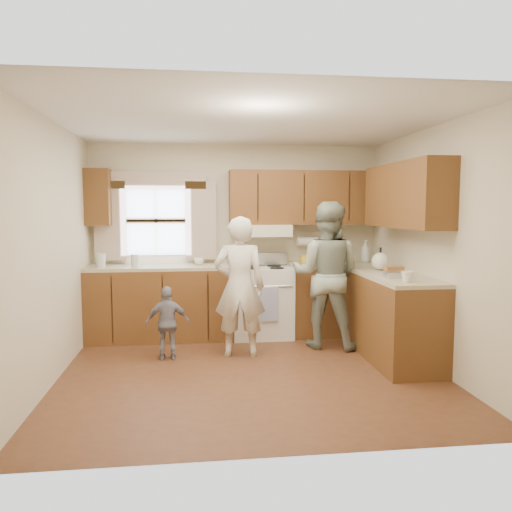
{
  "coord_description": "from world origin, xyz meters",
  "views": [
    {
      "loc": [
        -0.55,
        -4.9,
        1.67
      ],
      "look_at": [
        0.1,
        0.4,
        1.15
      ],
      "focal_mm": 35.0,
      "sensor_mm": 36.0,
      "label": 1
    }
  ],
  "objects": [
    {
      "name": "room",
      "position": [
        0.0,
        0.0,
        1.25
      ],
      "size": [
        3.8,
        3.8,
        3.8
      ],
      "color": "#4D2C17",
      "rests_on": "ground"
    },
    {
      "name": "woman_right",
      "position": [
        1.0,
        0.85,
        0.87
      ],
      "size": [
        1.04,
        0.95,
        1.74
      ],
      "primitive_type": "imported",
      "rotation": [
        0.0,
        0.0,
        2.72
      ],
      "color": "#234130",
      "rests_on": "ground"
    },
    {
      "name": "kitchen_fixtures",
      "position": [
        0.61,
        1.08,
        0.84
      ],
      "size": [
        3.8,
        2.25,
        2.15
      ],
      "color": "#47220F",
      "rests_on": "ground"
    },
    {
      "name": "woman_left",
      "position": [
        -0.06,
        0.59,
        0.79
      ],
      "size": [
        0.61,
        0.44,
        1.57
      ],
      "primitive_type": "imported",
      "rotation": [
        0.0,
        0.0,
        3.02
      ],
      "color": "silver",
      "rests_on": "ground"
    },
    {
      "name": "child",
      "position": [
        -0.86,
        0.55,
        0.41
      ],
      "size": [
        0.48,
        0.21,
        0.81
      ],
      "primitive_type": "imported",
      "rotation": [
        0.0,
        0.0,
        3.16
      ],
      "color": "gray",
      "rests_on": "ground"
    },
    {
      "name": "stove",
      "position": [
        0.3,
        1.44,
        0.47
      ],
      "size": [
        0.76,
        0.67,
        1.07
      ],
      "color": "silver",
      "rests_on": "ground"
    }
  ]
}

